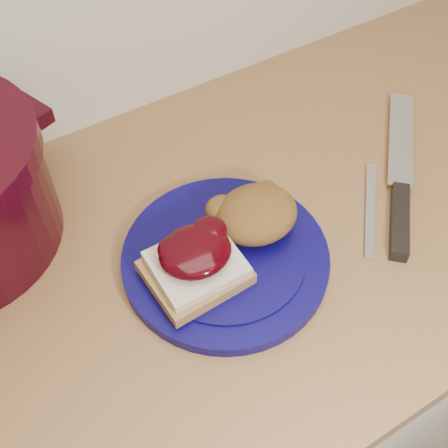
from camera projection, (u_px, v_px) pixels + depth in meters
base_cabinet at (219, 386)px, 1.10m from camera, size 4.00×0.60×0.86m
plate at (225, 258)px, 0.71m from camera, size 0.28×0.28×0.02m
sandwich at (195, 262)px, 0.66m from camera, size 0.12×0.10×0.06m
stuffing_mound at (257, 214)px, 0.70m from camera, size 0.11×0.10×0.05m
chef_knife at (400, 196)px, 0.77m from camera, size 0.24×0.26×0.02m
butter_knife at (370, 208)px, 0.77m from camera, size 0.12×0.14×0.00m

